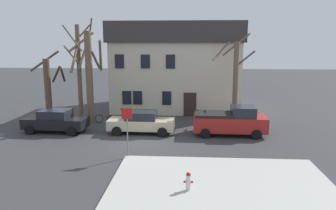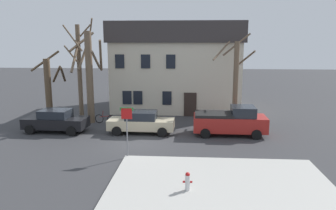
{
  "view_description": "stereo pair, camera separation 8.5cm",
  "coord_description": "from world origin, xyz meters",
  "px_view_note": "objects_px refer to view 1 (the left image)",
  "views": [
    {
      "loc": [
        3.22,
        -20.22,
        6.49
      ],
      "look_at": [
        1.74,
        2.28,
        2.13
      ],
      "focal_mm": 35.11,
      "sensor_mm": 36.0,
      "label": 1
    },
    {
      "loc": [
        3.31,
        -20.21,
        6.49
      ],
      "look_at": [
        1.74,
        2.28,
        2.13
      ],
      "focal_mm": 35.11,
      "sensor_mm": 36.0,
      "label": 2
    }
  ],
  "objects_px": {
    "tree_bare_far": "(89,74)",
    "bicycle_leaning": "(105,119)",
    "car_black_sedan": "(56,121)",
    "tree_bare_near": "(49,86)",
    "tree_bare_end": "(235,79)",
    "pickup_truck_red": "(230,121)",
    "tree_bare_mid": "(79,69)",
    "car_beige_sedan": "(141,122)",
    "street_sign_pole": "(127,123)",
    "building_main": "(176,65)",
    "fire_hydrant": "(188,181)"
  },
  "relations": [
    {
      "from": "tree_bare_near",
      "to": "tree_bare_end",
      "type": "distance_m",
      "value": 15.56
    },
    {
      "from": "street_sign_pole",
      "to": "pickup_truck_red",
      "type": "bearing_deg",
      "value": 39.12
    },
    {
      "from": "tree_bare_near",
      "to": "car_black_sedan",
      "type": "distance_m",
      "value": 5.19
    },
    {
      "from": "car_beige_sedan",
      "to": "fire_hydrant",
      "type": "height_order",
      "value": "car_beige_sedan"
    },
    {
      "from": "tree_bare_near",
      "to": "tree_bare_end",
      "type": "relative_size",
      "value": 0.8
    },
    {
      "from": "tree_bare_far",
      "to": "bicycle_leaning",
      "type": "relative_size",
      "value": 4.2
    },
    {
      "from": "street_sign_pole",
      "to": "car_beige_sedan",
      "type": "bearing_deg",
      "value": 89.82
    },
    {
      "from": "tree_bare_end",
      "to": "pickup_truck_red",
      "type": "relative_size",
      "value": 1.42
    },
    {
      "from": "fire_hydrant",
      "to": "street_sign_pole",
      "type": "bearing_deg",
      "value": 129.59
    },
    {
      "from": "tree_bare_near",
      "to": "tree_bare_far",
      "type": "relative_size",
      "value": 0.78
    },
    {
      "from": "car_beige_sedan",
      "to": "bicycle_leaning",
      "type": "bearing_deg",
      "value": 141.7
    },
    {
      "from": "tree_bare_near",
      "to": "fire_hydrant",
      "type": "xyz_separation_m",
      "value": [
        11.91,
        -13.51,
        -2.26
      ]
    },
    {
      "from": "bicycle_leaning",
      "to": "fire_hydrant",
      "type": "bearing_deg",
      "value": -60.55
    },
    {
      "from": "tree_bare_far",
      "to": "car_beige_sedan",
      "type": "bearing_deg",
      "value": -32.15
    },
    {
      "from": "building_main",
      "to": "car_beige_sedan",
      "type": "bearing_deg",
      "value": -102.15
    },
    {
      "from": "tree_bare_near",
      "to": "tree_bare_far",
      "type": "height_order",
      "value": "tree_bare_far"
    },
    {
      "from": "fire_hydrant",
      "to": "bicycle_leaning",
      "type": "distance_m",
      "value": 13.75
    },
    {
      "from": "street_sign_pole",
      "to": "bicycle_leaning",
      "type": "xyz_separation_m",
      "value": [
        -3.32,
        7.81,
        -1.66
      ]
    },
    {
      "from": "tree_bare_far",
      "to": "bicycle_leaning",
      "type": "xyz_separation_m",
      "value": [
        1.25,
        -0.25,
        -3.61
      ]
    },
    {
      "from": "building_main",
      "to": "car_black_sedan",
      "type": "distance_m",
      "value": 13.33
    },
    {
      "from": "tree_bare_mid",
      "to": "pickup_truck_red",
      "type": "distance_m",
      "value": 13.07
    },
    {
      "from": "pickup_truck_red",
      "to": "bicycle_leaning",
      "type": "distance_m",
      "value": 10.03
    },
    {
      "from": "pickup_truck_red",
      "to": "bicycle_leaning",
      "type": "relative_size",
      "value": 2.91
    },
    {
      "from": "building_main",
      "to": "pickup_truck_red",
      "type": "distance_m",
      "value": 11.1
    },
    {
      "from": "tree_bare_end",
      "to": "pickup_truck_red",
      "type": "xyz_separation_m",
      "value": [
        -0.71,
        -3.53,
        -2.59
      ]
    },
    {
      "from": "building_main",
      "to": "tree_bare_mid",
      "type": "xyz_separation_m",
      "value": [
        -7.78,
        -5.79,
        0.1
      ]
    },
    {
      "from": "tree_bare_end",
      "to": "pickup_truck_red",
      "type": "distance_m",
      "value": 4.44
    },
    {
      "from": "building_main",
      "to": "bicycle_leaning",
      "type": "bearing_deg",
      "value": -127.4
    },
    {
      "from": "car_black_sedan",
      "to": "bicycle_leaning",
      "type": "height_order",
      "value": "car_black_sedan"
    },
    {
      "from": "tree_bare_far",
      "to": "car_black_sedan",
      "type": "relative_size",
      "value": 1.58
    },
    {
      "from": "tree_bare_mid",
      "to": "car_black_sedan",
      "type": "xyz_separation_m",
      "value": [
        -0.59,
        -4.02,
        -3.47
      ]
    },
    {
      "from": "bicycle_leaning",
      "to": "building_main",
      "type": "bearing_deg",
      "value": 52.6
    },
    {
      "from": "tree_bare_near",
      "to": "tree_bare_mid",
      "type": "height_order",
      "value": "tree_bare_mid"
    },
    {
      "from": "tree_bare_mid",
      "to": "bicycle_leaning",
      "type": "xyz_separation_m",
      "value": [
        2.35,
        -1.31,
        -3.93
      ]
    },
    {
      "from": "fire_hydrant",
      "to": "car_black_sedan",
      "type": "bearing_deg",
      "value": 136.35
    },
    {
      "from": "tree_bare_near",
      "to": "fire_hydrant",
      "type": "bearing_deg",
      "value": -48.61
    },
    {
      "from": "tree_bare_near",
      "to": "tree_bare_far",
      "type": "xyz_separation_m",
      "value": [
        3.91,
        -1.3,
        1.18
      ]
    },
    {
      "from": "building_main",
      "to": "bicycle_leaning",
      "type": "relative_size",
      "value": 7.0
    },
    {
      "from": "pickup_truck_red",
      "to": "street_sign_pole",
      "type": "height_order",
      "value": "street_sign_pole"
    },
    {
      "from": "car_black_sedan",
      "to": "building_main",
      "type": "bearing_deg",
      "value": 49.53
    },
    {
      "from": "car_black_sedan",
      "to": "bicycle_leaning",
      "type": "distance_m",
      "value": 4.03
    },
    {
      "from": "car_beige_sedan",
      "to": "street_sign_pole",
      "type": "relative_size",
      "value": 1.62
    },
    {
      "from": "tree_bare_mid",
      "to": "tree_bare_far",
      "type": "bearing_deg",
      "value": -43.82
    },
    {
      "from": "building_main",
      "to": "fire_hydrant",
      "type": "height_order",
      "value": "building_main"
    },
    {
      "from": "tree_bare_mid",
      "to": "car_beige_sedan",
      "type": "bearing_deg",
      "value": -34.72
    },
    {
      "from": "tree_bare_near",
      "to": "pickup_truck_red",
      "type": "relative_size",
      "value": 1.13
    },
    {
      "from": "tree_bare_far",
      "to": "pickup_truck_red",
      "type": "relative_size",
      "value": 1.44
    },
    {
      "from": "tree_bare_far",
      "to": "bicycle_leaning",
      "type": "bearing_deg",
      "value": -11.2
    },
    {
      "from": "fire_hydrant",
      "to": "bicycle_leaning",
      "type": "relative_size",
      "value": 0.47
    },
    {
      "from": "tree_bare_far",
      "to": "building_main",
      "type": "bearing_deg",
      "value": 45.75
    }
  ]
}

